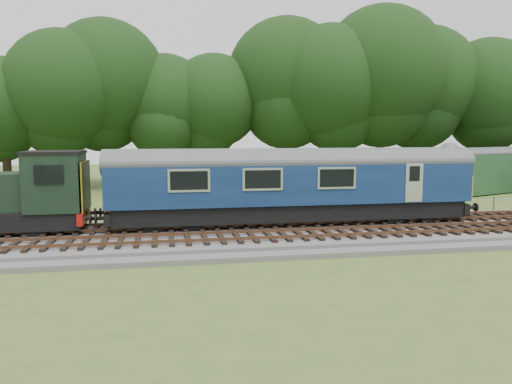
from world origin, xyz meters
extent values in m
plane|color=#3E6224|center=(0.00, 0.00, 0.00)|extent=(120.00, 120.00, 0.00)
cube|color=#4C4C4F|center=(0.00, 0.00, 0.17)|extent=(70.00, 7.00, 0.35)
cube|color=brown|center=(0.00, 0.68, 0.49)|extent=(66.50, 0.07, 0.14)
cube|color=brown|center=(0.00, 2.12, 0.49)|extent=(66.50, 0.07, 0.14)
cube|color=brown|center=(0.00, -2.32, 0.49)|extent=(66.50, 0.07, 0.14)
cube|color=brown|center=(0.00, -0.88, 0.49)|extent=(66.50, 0.07, 0.14)
cube|color=black|center=(0.44, 1.40, 1.06)|extent=(17.46, 2.52, 0.85)
cube|color=#0D2048|center=(0.44, 1.40, 2.48)|extent=(18.00, 2.80, 2.05)
cube|color=yellow|center=(9.46, 1.40, 2.11)|extent=(0.06, 2.74, 1.30)
cube|color=black|center=(6.44, 1.40, 0.86)|extent=(2.60, 2.00, 0.55)
cube|color=black|center=(-5.56, 1.40, 0.86)|extent=(2.60, 2.00, 0.55)
cube|color=black|center=(-10.76, 1.40, 2.66)|extent=(2.40, 2.55, 2.60)
cube|color=#9E110C|center=(-9.58, 1.40, 1.06)|extent=(0.25, 2.60, 0.55)
cube|color=yellow|center=(-9.44, 1.40, 2.46)|extent=(0.06, 2.55, 2.30)
imported|color=orange|center=(-8.31, 0.74, 1.23)|extent=(0.65, 0.43, 1.75)
cube|color=#1C3E20|center=(22.09, 14.65, 1.71)|extent=(14.31, 7.46, 3.24)
cube|color=#1C3E20|center=(23.12, 15.41, 1.21)|extent=(3.29, 3.29, 2.43)
cube|color=black|center=(23.12, 15.41, 2.52)|extent=(3.62, 3.62, 0.19)
camera|label=1|loc=(-5.87, -22.61, 4.87)|focal=35.00mm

